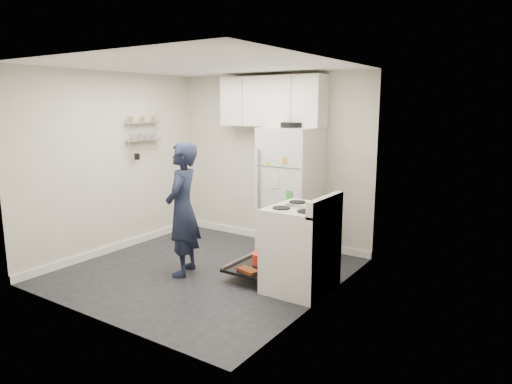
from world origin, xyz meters
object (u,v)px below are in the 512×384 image
Objects in this scene: person at (183,209)px; refrigerator at (290,191)px; open_oven_door at (258,263)px; electric_range at (300,249)px.

refrigerator is at bearing 132.76° from person.
refrigerator reaches higher than open_oven_door.
electric_range is 0.60× the size of refrigerator.
refrigerator is 1.60m from person.
open_oven_door is at bearing 177.08° from electric_range.
refrigerator is (-0.17, 1.07, 0.70)m from open_oven_door.
person reaches higher than open_oven_door.
open_oven_door is 0.38× the size of refrigerator.
electric_range reaches higher than open_oven_door.
open_oven_door is (-0.58, 0.03, -0.29)m from electric_range.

